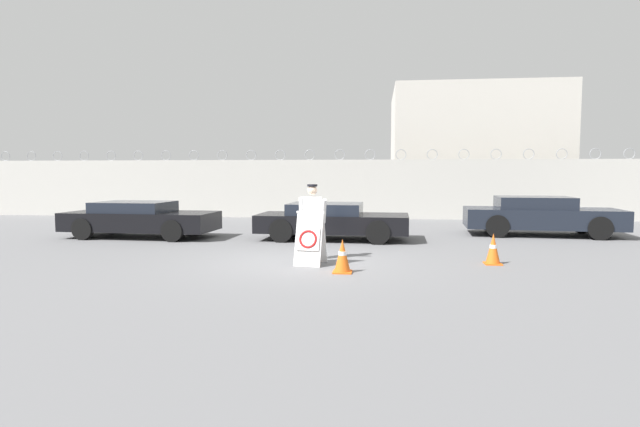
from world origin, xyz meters
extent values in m
plane|color=slate|center=(0.00, 0.00, 0.00)|extent=(90.00, 90.00, 0.00)
cube|color=beige|center=(0.00, 11.15, 1.31)|extent=(36.00, 0.30, 2.62)
torus|color=gray|center=(-16.25, 11.15, 2.84)|extent=(0.47, 0.03, 0.47)
torus|color=gray|center=(-14.89, 11.15, 2.84)|extent=(0.47, 0.03, 0.47)
torus|color=gray|center=(-13.54, 11.15, 2.84)|extent=(0.47, 0.03, 0.47)
torus|color=gray|center=(-12.18, 11.15, 2.84)|extent=(0.47, 0.03, 0.47)
torus|color=gray|center=(-10.83, 11.15, 2.84)|extent=(0.47, 0.03, 0.47)
torus|color=gray|center=(-9.48, 11.15, 2.84)|extent=(0.47, 0.03, 0.47)
torus|color=gray|center=(-8.12, 11.15, 2.84)|extent=(0.47, 0.03, 0.47)
torus|color=gray|center=(-6.77, 11.15, 2.84)|extent=(0.47, 0.03, 0.47)
torus|color=gray|center=(-5.42, 11.15, 2.84)|extent=(0.47, 0.03, 0.47)
torus|color=gray|center=(-4.06, 11.15, 2.84)|extent=(0.47, 0.03, 0.47)
torus|color=gray|center=(-2.71, 11.15, 2.84)|extent=(0.47, 0.03, 0.47)
torus|color=gray|center=(-1.35, 11.15, 2.84)|extent=(0.47, 0.03, 0.47)
torus|color=gray|center=(0.00, 11.15, 2.84)|extent=(0.47, 0.03, 0.47)
torus|color=gray|center=(1.35, 11.15, 2.84)|extent=(0.47, 0.03, 0.47)
torus|color=gray|center=(2.71, 11.15, 2.84)|extent=(0.47, 0.03, 0.47)
torus|color=gray|center=(4.06, 11.15, 2.84)|extent=(0.47, 0.03, 0.47)
torus|color=gray|center=(5.42, 11.15, 2.84)|extent=(0.47, 0.03, 0.47)
torus|color=gray|center=(6.77, 11.15, 2.84)|extent=(0.47, 0.03, 0.47)
torus|color=gray|center=(8.12, 11.15, 2.84)|extent=(0.47, 0.03, 0.47)
torus|color=gray|center=(9.48, 11.15, 2.84)|extent=(0.47, 0.03, 0.47)
torus|color=gray|center=(10.83, 11.15, 2.84)|extent=(0.47, 0.03, 0.47)
torus|color=gray|center=(12.18, 11.15, 2.84)|extent=(0.47, 0.03, 0.47)
cube|color=beige|center=(6.74, 16.86, 3.22)|extent=(8.48, 7.27, 6.43)
cube|color=white|center=(0.21, -0.56, 0.57)|extent=(0.64, 0.45, 1.15)
cube|color=white|center=(0.25, -0.23, 0.57)|extent=(0.64, 0.45, 1.15)
cube|color=white|center=(0.23, -0.40, 1.16)|extent=(0.64, 0.15, 0.05)
cube|color=white|center=(0.20, -0.60, 0.59)|extent=(0.52, 0.23, 0.49)
torus|color=red|center=(0.20, -0.61, 0.59)|extent=(0.42, 0.22, 0.40)
cylinder|color=#232838|center=(0.10, 0.23, 0.42)|extent=(0.15, 0.15, 0.83)
cylinder|color=#232838|center=(0.27, 0.27, 0.42)|extent=(0.15, 0.15, 0.83)
cube|color=silver|center=(0.18, 0.25, 1.15)|extent=(0.47, 0.31, 0.64)
sphere|color=beige|center=(0.18, 0.25, 1.62)|extent=(0.23, 0.23, 0.23)
cylinder|color=silver|center=(-0.08, 0.19, 1.16)|extent=(0.09, 0.09, 0.61)
cylinder|color=silver|center=(0.46, 0.20, 1.14)|extent=(0.16, 0.35, 0.59)
cylinder|color=black|center=(0.18, 0.25, 1.74)|extent=(0.24, 0.24, 0.05)
cube|color=orange|center=(0.99, -1.24, 0.01)|extent=(0.39, 0.39, 0.03)
cone|color=orange|center=(0.99, -1.24, 0.36)|extent=(0.33, 0.33, 0.66)
cylinder|color=white|center=(0.99, -1.24, 0.39)|extent=(0.16, 0.16, 0.09)
cube|color=orange|center=(4.25, 0.08, 0.01)|extent=(0.36, 0.36, 0.03)
cone|color=orange|center=(4.25, 0.08, 0.36)|extent=(0.31, 0.31, 0.66)
cylinder|color=white|center=(4.25, 0.08, 0.39)|extent=(0.15, 0.15, 0.09)
cylinder|color=black|center=(-4.22, 4.45, 0.33)|extent=(0.67, 0.23, 0.66)
cylinder|color=black|center=(-4.30, 2.75, 0.33)|extent=(0.67, 0.23, 0.66)
cylinder|color=black|center=(-7.12, 4.58, 0.33)|extent=(0.67, 0.23, 0.66)
cylinder|color=black|center=(-7.19, 2.88, 0.33)|extent=(0.67, 0.23, 0.66)
cube|color=black|center=(-5.71, 3.67, 0.52)|extent=(4.75, 2.01, 0.57)
cube|color=black|center=(-5.94, 3.68, 0.96)|extent=(2.31, 1.72, 0.32)
cylinder|color=black|center=(1.78, 4.67, 0.35)|extent=(0.70, 0.23, 0.69)
cylinder|color=black|center=(1.71, 2.91, 0.35)|extent=(0.70, 0.23, 0.69)
cylinder|color=black|center=(-1.03, 4.78, 0.35)|extent=(0.70, 0.23, 0.69)
cylinder|color=black|center=(-1.10, 3.02, 0.35)|extent=(0.70, 0.23, 0.69)
cube|color=black|center=(0.34, 3.84, 0.51)|extent=(4.61, 2.05, 0.53)
cube|color=black|center=(0.12, 3.85, 0.94)|extent=(2.25, 1.77, 0.33)
cylinder|color=black|center=(8.53, 6.37, 0.36)|extent=(0.73, 0.26, 0.72)
cylinder|color=black|center=(8.38, 4.62, 0.36)|extent=(0.73, 0.26, 0.72)
cylinder|color=black|center=(5.58, 6.61, 0.36)|extent=(0.73, 0.26, 0.72)
cylinder|color=black|center=(5.44, 4.86, 0.36)|extent=(0.73, 0.26, 0.72)
cube|color=black|center=(6.98, 5.61, 0.56)|extent=(4.90, 2.25, 0.63)
cube|color=black|center=(6.75, 5.63, 1.07)|extent=(2.42, 1.86, 0.38)
camera|label=1|loc=(1.69, -11.23, 2.01)|focal=28.00mm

